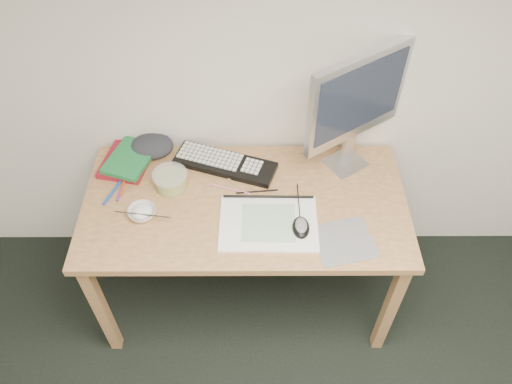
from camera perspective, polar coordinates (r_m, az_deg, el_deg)
desk at (r=2.22m, az=-1.24°, el=-2.52°), size 1.40×0.70×0.75m
mousepad at (r=2.05m, az=10.00°, el=-5.55°), size 0.27×0.26×0.00m
sketchpad at (r=2.07m, az=1.43°, el=-3.61°), size 0.41×0.30×0.01m
keyboard at (r=2.29m, az=-3.56°, el=3.23°), size 0.49×0.29×0.03m
monitor at (r=2.11m, az=11.47°, el=10.17°), size 0.43×0.30×0.58m
mouse at (r=2.04m, az=5.17°, el=-3.84°), size 0.07×0.11×0.04m
rice_bowl at (r=2.14m, az=-12.89°, el=-2.32°), size 0.14×0.14×0.04m
chopsticks at (r=2.11m, az=-12.90°, el=-2.51°), size 0.24×0.05×0.02m
fruit_tub at (r=2.22m, az=-9.73°, el=1.35°), size 0.16×0.16×0.08m
book_red at (r=2.39m, az=-14.45°, el=3.64°), size 0.25×0.30×0.03m
book_green at (r=2.35m, az=-14.16°, el=3.74°), size 0.25×0.29×0.02m
cloth_lump at (r=2.39m, az=-11.81°, el=5.15°), size 0.18×0.15×0.07m
pencil_pink at (r=2.20m, az=-2.92°, el=0.34°), size 0.19×0.07×0.01m
pencil_tan at (r=2.20m, az=-1.87°, el=0.51°), size 0.12×0.13×0.01m
pencil_black at (r=2.19m, az=0.11°, el=0.06°), size 0.18×0.03×0.01m
marker_blue at (r=2.27m, az=-16.14°, el=-0.10°), size 0.06×0.14×0.01m
marker_orange at (r=2.29m, az=-14.89°, el=0.97°), size 0.02×0.14×0.01m
marker_purple at (r=2.27m, az=-15.18°, el=0.15°), size 0.02×0.12×0.01m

